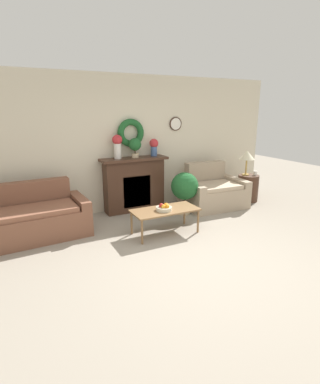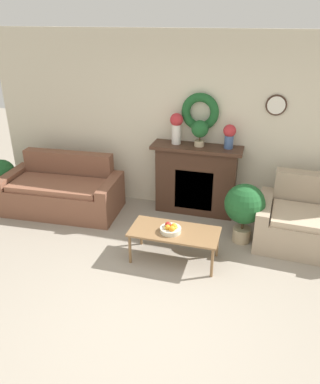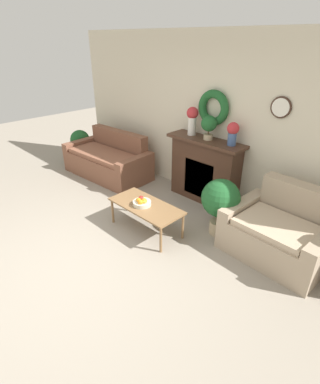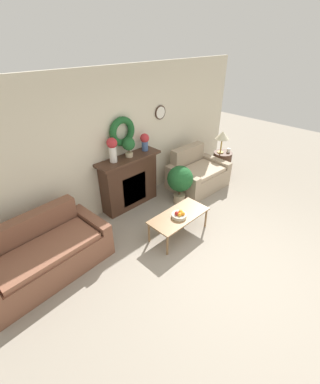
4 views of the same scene
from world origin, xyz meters
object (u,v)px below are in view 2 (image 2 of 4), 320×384
Objects in this scene: couch_left at (62,192)px; potted_plant_on_mantel at (200,130)px; fruit_bowl at (171,229)px; potted_plant_floor_by_loveseat at (244,206)px; fireplace at (196,179)px; loveseat_right at (305,223)px; vase_on_mantel_left at (177,126)px; coffee_table at (174,234)px; vase_on_mantel_right at (229,135)px; potted_plant_floor_by_couch at (2,175)px.

couch_left is 4.86× the size of potted_plant_on_mantel.
potted_plant_floor_by_loveseat is (0.83, 0.73, 0.07)m from fruit_bowl.
potted_plant_on_mantel is at bearing 87.11° from fruit_bowl.
fireplace is 1.03× the size of loveseat_right.
vase_on_mantel_left reaches higher than loveseat_right.
vase_on_mantel_right is at bearing 71.57° from coffee_table.
vase_on_mantel_right is at bearing 2.69° from potted_plant_on_mantel.
vase_on_mantel_right is (0.46, 0.01, 0.75)m from fireplace.
vase_on_mantel_right is (0.50, 1.41, 0.83)m from fruit_bowl.
potted_plant_floor_by_couch is at bearing -177.63° from loveseat_right.
couch_left is 1.43× the size of loveseat_right.
couch_left is at bearing -165.92° from fireplace.
potted_plant_floor_by_loveseat is at bearing -6.84° from couch_left.
couch_left is 2.63× the size of potted_plant_floor_by_couch.
vase_on_mantel_left is at bearing 13.29° from couch_left.
fruit_bowl is (-0.04, -0.04, 0.09)m from coffee_table.
loveseat_right reaches higher than potted_plant_floor_by_loveseat.
fireplace is at bearing 139.40° from potted_plant_floor_by_loveseat.
potted_plant_floor_by_loveseat is (0.79, -0.68, -0.01)m from fireplace.
potted_plant_on_mantel is (-0.43, -0.02, 0.04)m from vase_on_mantel_right.
fireplace is at bearing -0.97° from vase_on_mantel_left.
vase_on_mantel_right reaches higher than couch_left.
loveseat_right is 2.85× the size of vase_on_mantel_left.
couch_left is at bearing 176.64° from potted_plant_floor_by_loveseat.
loveseat_right is 1.95m from potted_plant_on_mantel.
vase_on_mantel_right is 1.08m from potted_plant_floor_by_loveseat.
couch_left is 2.74m from vase_on_mantel_right.
loveseat_right is at bearing 28.80° from fruit_bowl.
couch_left is at bearing -176.96° from loveseat_right.
potted_plant_floor_by_loveseat reaches higher than fruit_bowl.
vase_on_mantel_right reaches higher than fruit_bowl.
vase_on_mantel_right is at bearing 70.63° from fruit_bowl.
loveseat_right is 1.18× the size of coffee_table.
loveseat_right is at bearing -17.23° from fireplace.
vase_on_mantel_left is at bearing 103.33° from coffee_table.
vase_on_mantel_right is 0.49× the size of potted_plant_floor_by_couch.
potted_plant_floor_by_couch is at bearing -172.07° from potted_plant_on_mantel.
potted_plant_floor_by_couch reaches higher than fruit_bowl.
coffee_table is 2.89× the size of potted_plant_on_mantel.
loveseat_right is (1.61, -0.50, -0.24)m from fireplace.
coffee_table is 1.57× the size of potted_plant_floor_by_couch.
potted_plant_floor_by_couch is at bearing 163.23° from fruit_bowl.
fireplace reaches higher than coffee_table.
potted_plant_on_mantel reaches higher than loveseat_right.
vase_on_mantel_right is 0.91× the size of potted_plant_on_mantel.
vase_on_mantel_left is (-0.32, 0.01, 0.82)m from fireplace.
coffee_table is at bearing -76.67° from vase_on_mantel_left.
fruit_bowl is at bearing -138.96° from potted_plant_floor_by_loveseat.
loveseat_right is at bearing -3.26° from couch_left.
loveseat_right reaches higher than coffee_table.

